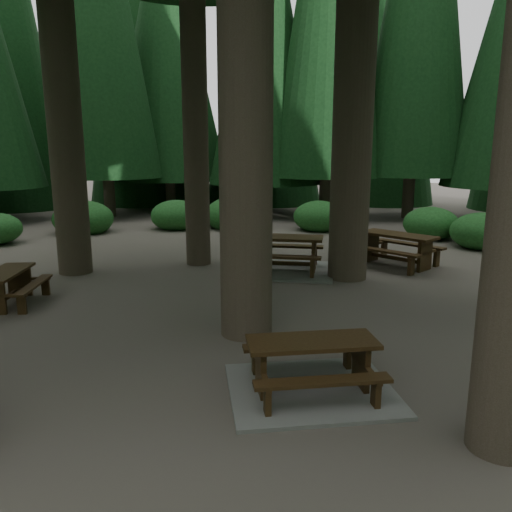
% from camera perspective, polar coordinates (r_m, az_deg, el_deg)
% --- Properties ---
extents(ground, '(80.00, 80.00, 0.00)m').
position_cam_1_polar(ground, '(8.39, -6.80, -8.83)').
color(ground, '#585048').
rests_on(ground, ground).
extents(picnic_table_a, '(2.47, 2.24, 0.69)m').
position_cam_1_polar(picnic_table_a, '(6.44, 6.34, -13.38)').
color(picnic_table_a, gray).
rests_on(picnic_table_a, ground).
extents(picnic_table_b, '(1.58, 1.80, 0.67)m').
position_cam_1_polar(picnic_table_b, '(10.86, -26.66, -2.73)').
color(picnic_table_b, '#311F0E').
rests_on(picnic_table_b, ground).
extents(picnic_table_c, '(2.64, 2.19, 0.88)m').
position_cam_1_polar(picnic_table_c, '(12.43, 2.88, -0.31)').
color(picnic_table_c, gray).
rests_on(picnic_table_c, ground).
extents(picnic_table_d, '(2.49, 2.41, 0.84)m').
position_cam_1_polar(picnic_table_d, '(13.45, 15.85, 1.26)').
color(picnic_table_d, '#311F0E').
rests_on(picnic_table_d, ground).
extents(shrub_ring, '(23.86, 24.64, 1.49)m').
position_cam_1_polar(shrub_ring, '(8.78, -0.98, -5.03)').
color(shrub_ring, '#1C4E1B').
rests_on(shrub_ring, ground).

